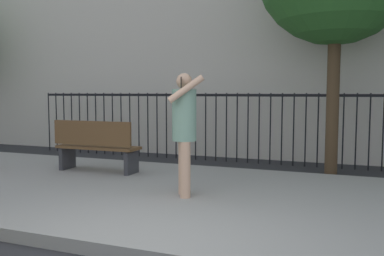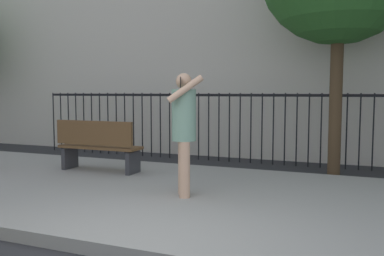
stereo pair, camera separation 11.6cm
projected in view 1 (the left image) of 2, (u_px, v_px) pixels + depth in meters
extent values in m
cube|color=gray|center=(213.00, 200.00, 5.93)|extent=(28.00, 4.40, 0.15)
cube|color=black|center=(265.00, 95.00, 9.24)|extent=(12.00, 0.04, 0.06)
cylinder|color=black|center=(49.00, 122.00, 11.46)|extent=(0.03, 0.03, 1.60)
cylinder|color=black|center=(57.00, 122.00, 11.37)|extent=(0.03, 0.03, 1.60)
cylinder|color=black|center=(64.00, 122.00, 11.28)|extent=(0.03, 0.03, 1.60)
cylinder|color=black|center=(72.00, 123.00, 11.19)|extent=(0.03, 0.03, 1.60)
cylinder|color=black|center=(80.00, 123.00, 11.10)|extent=(0.03, 0.03, 1.60)
cylinder|color=black|center=(88.00, 123.00, 11.00)|extent=(0.03, 0.03, 1.60)
cylinder|color=black|center=(96.00, 123.00, 10.91)|extent=(0.03, 0.03, 1.60)
cylinder|color=black|center=(104.00, 124.00, 10.82)|extent=(0.03, 0.03, 1.60)
cylinder|color=black|center=(113.00, 124.00, 10.73)|extent=(0.03, 0.03, 1.60)
cylinder|color=black|center=(121.00, 124.00, 10.64)|extent=(0.03, 0.03, 1.60)
cylinder|color=black|center=(130.00, 124.00, 10.55)|extent=(0.03, 0.03, 1.60)
cylinder|color=black|center=(139.00, 125.00, 10.45)|extent=(0.03, 0.03, 1.60)
cylinder|color=black|center=(148.00, 125.00, 10.36)|extent=(0.03, 0.03, 1.60)
cylinder|color=black|center=(157.00, 125.00, 10.27)|extent=(0.03, 0.03, 1.60)
cylinder|color=black|center=(166.00, 126.00, 10.18)|extent=(0.03, 0.03, 1.60)
cylinder|color=black|center=(176.00, 126.00, 10.09)|extent=(0.03, 0.03, 1.60)
cylinder|color=black|center=(186.00, 126.00, 9.99)|extent=(0.03, 0.03, 1.60)
cylinder|color=black|center=(196.00, 126.00, 9.90)|extent=(0.03, 0.03, 1.60)
cylinder|color=black|center=(206.00, 127.00, 9.81)|extent=(0.03, 0.03, 1.60)
cylinder|color=black|center=(216.00, 127.00, 9.72)|extent=(0.03, 0.03, 1.60)
cylinder|color=black|center=(226.00, 127.00, 9.63)|extent=(0.03, 0.03, 1.60)
cylinder|color=black|center=(237.00, 128.00, 9.53)|extent=(0.03, 0.03, 1.60)
cylinder|color=black|center=(248.00, 128.00, 9.44)|extent=(0.03, 0.03, 1.60)
cylinder|color=black|center=(259.00, 129.00, 9.35)|extent=(0.03, 0.03, 1.60)
cylinder|color=black|center=(270.00, 129.00, 9.26)|extent=(0.03, 0.03, 1.60)
cylinder|color=black|center=(282.00, 129.00, 9.17)|extent=(0.03, 0.03, 1.60)
cylinder|color=black|center=(294.00, 130.00, 9.07)|extent=(0.03, 0.03, 1.60)
cylinder|color=black|center=(306.00, 130.00, 8.98)|extent=(0.03, 0.03, 1.60)
cylinder|color=black|center=(318.00, 130.00, 8.89)|extent=(0.03, 0.03, 1.60)
cylinder|color=black|center=(330.00, 131.00, 8.80)|extent=(0.03, 0.03, 1.60)
cylinder|color=black|center=(343.00, 131.00, 8.71)|extent=(0.03, 0.03, 1.60)
cylinder|color=black|center=(356.00, 132.00, 8.62)|extent=(0.03, 0.03, 1.60)
cylinder|color=black|center=(369.00, 132.00, 8.52)|extent=(0.03, 0.03, 1.60)
cylinder|color=black|center=(383.00, 132.00, 8.43)|extent=(0.03, 0.03, 1.60)
cylinder|color=tan|center=(185.00, 170.00, 5.75)|extent=(0.15, 0.15, 0.79)
cylinder|color=tan|center=(184.00, 167.00, 5.95)|extent=(0.15, 0.15, 0.79)
cylinder|color=gray|center=(184.00, 115.00, 5.79)|extent=(0.46, 0.46, 0.72)
sphere|color=tan|center=(184.00, 81.00, 5.75)|extent=(0.22, 0.22, 0.22)
cylinder|color=tan|center=(186.00, 89.00, 5.56)|extent=(0.48, 0.32, 0.39)
cylinder|color=tan|center=(183.00, 116.00, 5.99)|extent=(0.09, 0.09, 0.55)
cube|color=black|center=(181.00, 82.00, 5.59)|extent=(0.04, 0.07, 0.15)
cube|color=brown|center=(182.00, 121.00, 6.05)|extent=(0.27, 0.32, 0.34)
cube|color=brown|center=(98.00, 147.00, 7.69)|extent=(1.60, 0.45, 0.05)
cube|color=brown|center=(92.00, 133.00, 7.48)|extent=(1.60, 0.06, 0.44)
cube|color=#333338|center=(67.00, 158.00, 7.96)|extent=(0.08, 0.41, 0.40)
cube|color=#333338|center=(131.00, 163.00, 7.46)|extent=(0.08, 0.41, 0.40)
cylinder|color=#4C3823|center=(333.00, 93.00, 8.07)|extent=(0.24, 0.24, 3.22)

